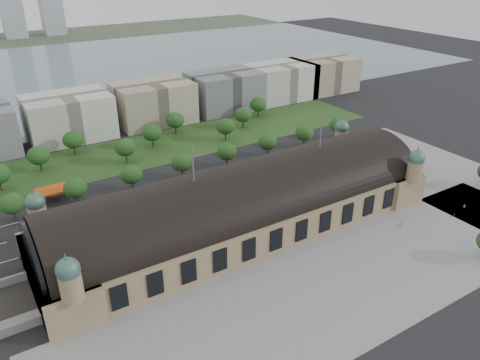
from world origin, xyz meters
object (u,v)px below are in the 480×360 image
petrol_station (55,190)px  parked_car_1 (78,239)px  traffic_car_2 (45,240)px  parked_car_2 (77,244)px  parked_car_4 (107,234)px  pedestrian_1 (454,215)px  parked_car_6 (177,216)px  traffic_car_4 (190,193)px  parked_car_0 (25,255)px  parked_car_5 (101,235)px  pedestrian_5 (464,206)px  parked_car_3 (134,223)px  bus_mid (249,185)px  traffic_car_5 (281,164)px  bus_east (260,176)px  pedestrian_0 (400,225)px  bus_west (174,204)px

petrol_station → parked_car_1: (-1.46, -40.28, -2.19)m
petrol_station → traffic_car_2: size_ratio=3.03×
parked_car_2 → parked_car_4: (10.82, 0.19, 0.16)m
traffic_car_2 → pedestrian_1: size_ratio=2.86×
parked_car_2 → parked_car_6: bearing=47.7°
traffic_car_2 → parked_car_6: (47.70, -9.93, 0.17)m
traffic_car_4 → parked_car_0: size_ratio=0.98×
petrol_station → parked_car_4: 43.35m
parked_car_5 → parked_car_0: bearing=-125.0°
traffic_car_4 → pedestrian_5: (90.03, -69.86, 0.10)m
petrol_station → parked_car_2: petrol_station is taller
parked_car_3 → parked_car_6: (16.21, -4.00, 0.16)m
traffic_car_2 → traffic_car_4: bearing=100.7°
parked_car_0 → bus_mid: bus_mid is taller
parked_car_1 → parked_car_6: (37.37, -4.00, 0.05)m
petrol_station → traffic_car_2: (-11.79, -34.36, -2.31)m
traffic_car_4 → traffic_car_5: bearing=93.3°
parked_car_6 → bus_east: bus_east is taller
traffic_car_5 → parked_car_6: 67.29m
parked_car_2 → pedestrian_0: 119.85m
petrol_station → parked_car_4: (8.46, -42.46, -2.14)m
parked_car_1 → traffic_car_2: bearing=-141.9°
pedestrian_0 → parked_car_5: bearing=173.0°
parked_car_2 → traffic_car_5: bearing=59.6°
bus_east → pedestrian_5: 86.80m
traffic_car_5 → parked_car_3: bearing=97.2°
bus_west → pedestrian_5: bearing=-126.5°
petrol_station → traffic_car_5: size_ratio=2.96×
bus_west → bus_mid: size_ratio=1.01×
traffic_car_2 → parked_car_5: (18.20, -7.88, 0.18)m
petrol_station → parked_car_6: 57.05m
petrol_station → parked_car_2: size_ratio=3.09×
bus_east → petrol_station: bearing=66.5°
traffic_car_4 → parked_car_4: bearing=-73.8°
bus_mid → pedestrian_0: bus_mid is taller
parked_car_1 → pedestrian_5: size_ratio=3.22×
parked_car_5 → bus_west: size_ratio=0.53×
traffic_car_2 → parked_car_6: bearing=84.6°
petrol_station → parked_car_5: petrol_station is taller
traffic_car_5 → parked_car_0: (-119.86, -14.69, -0.03)m
traffic_car_2 → parked_car_2: (9.43, -8.29, 0.02)m
parked_car_1 → pedestrian_1: bearing=42.7°
parked_car_2 → bus_mid: (76.03, 4.37, 0.88)m
parked_car_2 → parked_car_6: size_ratio=0.81×
parked_car_6 → pedestrian_0: size_ratio=3.45×
parked_car_4 → pedestrian_0: bearing=30.8°
parked_car_1 → parked_car_2: (-0.90, -2.37, -0.11)m
parked_car_5 → bus_west: bus_west is taller
parked_car_3 → pedestrian_1: pedestrian_1 is taller
parked_car_2 → parked_car_1: bearing=119.4°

